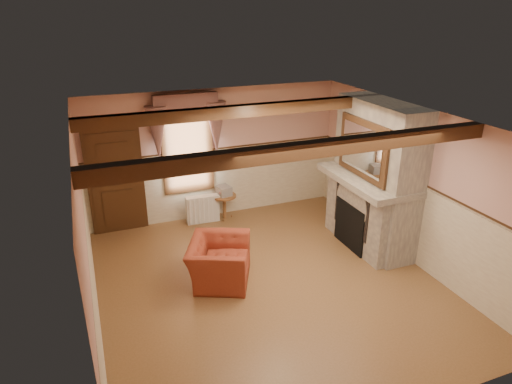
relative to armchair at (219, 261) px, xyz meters
name	(u,v)px	position (x,y,z in m)	size (l,w,h in m)	color
floor	(269,283)	(0.74, -0.40, -0.36)	(5.50, 6.00, 0.01)	brown
ceiling	(271,121)	(0.74, -0.40, 2.44)	(5.50, 6.00, 0.01)	silver
wall_back	(215,154)	(0.74, 2.60, 1.04)	(5.50, 0.02, 2.80)	#D19C91
wall_front	(385,322)	(0.74, -3.40, 1.04)	(5.50, 0.02, 2.80)	#D19C91
wall_left	(85,238)	(-2.01, -0.40, 1.04)	(0.02, 6.00, 2.80)	#D19C91
wall_right	(412,185)	(3.49, -0.40, 1.04)	(0.02, 6.00, 2.80)	#D19C91
wainscot	(269,244)	(0.74, -0.40, 0.39)	(5.50, 6.00, 1.50)	beige
chair_rail	(270,202)	(0.74, -0.40, 1.14)	(5.50, 6.00, 0.08)	black
firebox	(353,225)	(2.74, 0.20, 0.09)	(0.20, 0.95, 0.90)	black
armchair	(219,261)	(0.00, 0.00, 0.00)	(1.11, 0.97, 0.72)	maroon
side_table	(224,207)	(0.82, 2.30, -0.09)	(0.52, 0.52, 0.55)	brown
book_stack	(224,191)	(0.82, 2.31, 0.29)	(0.26, 0.32, 0.20)	#B7AD8C
radiator	(203,209)	(0.33, 2.30, -0.06)	(0.70, 0.18, 0.60)	silver
bowl	(377,179)	(2.99, -0.05, 1.10)	(0.33, 0.33, 0.08)	brown
mantel_clock	(352,162)	(2.99, 0.78, 1.16)	(0.14, 0.24, 0.20)	black
oil_lamp	(361,165)	(2.99, 0.48, 1.20)	(0.11, 0.11, 0.28)	gold
candle_red	(391,184)	(2.99, -0.45, 1.14)	(0.06, 0.06, 0.16)	#A5141C
jar_yellow	(383,181)	(2.99, -0.24, 1.12)	(0.06, 0.06, 0.12)	gold
fireplace	(377,176)	(3.17, 0.20, 1.04)	(0.85, 2.00, 2.80)	gray
mantel	(368,179)	(2.99, 0.20, 1.00)	(1.05, 2.05, 0.12)	gray
overmantel_mirror	(363,149)	(2.80, 0.20, 1.61)	(0.06, 1.44, 1.04)	silver
door	(116,183)	(-1.36, 2.54, 0.69)	(1.10, 0.10, 2.10)	black
window	(187,146)	(0.14, 2.57, 1.29)	(1.06, 0.08, 2.02)	white
window_drapes	(187,119)	(0.14, 2.48, 1.89)	(1.30, 0.14, 1.40)	gray
ceiling_beam_front	(308,150)	(0.74, -1.60, 2.34)	(5.50, 0.18, 0.20)	black
ceiling_beam_back	(243,111)	(0.74, 0.80, 2.34)	(5.50, 0.18, 0.20)	black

